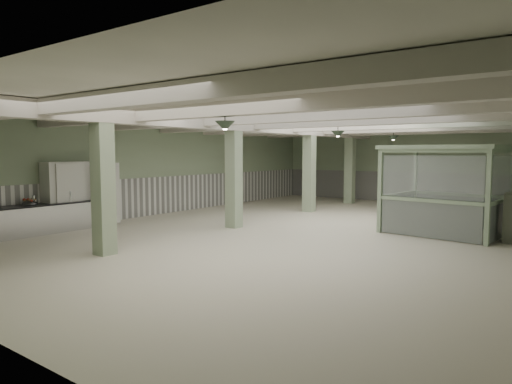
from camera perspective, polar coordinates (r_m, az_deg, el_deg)
The scene contains 26 objects.
floor at distance 14.65m, azimuth 7.39°, elevation -4.82°, with size 20.00×20.00×0.00m, color silver.
ceiling at distance 14.48m, azimuth 7.55°, elevation 9.36°, with size 14.00×20.00×0.02m, color white.
wall_back at distance 23.70m, azimuth 19.20°, elevation 3.06°, with size 14.00×0.02×3.60m, color #8FA685.
wall_left at distance 18.84m, azimuth -11.56°, elevation 2.80°, with size 0.02×20.00×3.60m, color #8FA685.
wainscot_left at distance 18.89m, azimuth -11.46°, elevation -0.38°, with size 0.05×19.90×1.50m, color white.
wainscot_back at distance 23.73m, azimuth 19.11°, elevation 0.52°, with size 13.90×0.05×1.50m, color white.
girder at distance 15.81m, azimuth -0.52°, elevation 8.23°, with size 0.45×19.90×0.40m, color beige.
beam_a at distance 8.70m, azimuth -17.41°, elevation 10.94°, with size 13.90×0.35×0.32m, color beige.
beam_b at distance 10.38m, azimuth -6.06°, elevation 10.13°, with size 13.90×0.35×0.32m, color beige.
beam_c at distance 12.34m, azimuth 1.88°, elevation 9.33°, with size 13.90×0.35×0.32m, color beige.
beam_d at distance 14.46m, azimuth 7.54°, elevation 8.65°, with size 13.90×0.35×0.32m, color beige.
beam_e at distance 16.70m, azimuth 11.70°, elevation 8.10°, with size 13.90×0.35×0.32m, color beige.
beam_f at distance 18.99m, azimuth 14.87°, elevation 7.64°, with size 13.90×0.35×0.32m, color beige.
beam_g at distance 21.34m, azimuth 17.34°, elevation 7.28°, with size 13.90×0.35×0.32m, color beige.
column_a at distance 11.57m, azimuth -18.58°, elevation 1.34°, with size 0.42×0.42×3.60m, color #94A887.
column_b at distance 15.02m, azimuth -2.80°, elevation 2.37°, with size 0.42×0.42×3.60m, color #94A887.
column_c at distance 19.16m, azimuth 6.67°, elevation 2.91°, with size 0.42×0.42×3.60m, color #94A887.
column_d at distance 22.72m, azimuth 11.66°, elevation 3.16°, with size 0.42×0.42×3.60m, color #94A887.
pendant_front at distance 10.02m, azimuth -3.90°, elevation 8.21°, with size 0.44×0.44×0.22m, color #2E3E2E.
pendant_mid at distance 14.66m, azimuth 10.20°, elevation 7.12°, with size 0.44×0.44×0.22m, color #2E3E2E.
pendant_back at distance 19.27m, azimuth 16.78°, elevation 6.46°, with size 0.44×0.44×0.22m, color #2E3E2E.
prep_counter at distance 15.22m, azimuth -26.94°, elevation -3.20°, with size 0.86×4.92×0.91m.
pitcher_far at distance 15.37m, azimuth -26.03°, elevation -0.92°, with size 0.19×0.22×0.28m, color #B9B9BE, non-canonical shape.
veg_colander at distance 15.29m, azimuth -26.43°, elevation -1.11°, with size 0.44×0.44×0.20m, color #38383D, non-canonical shape.
walkin_cooler at distance 16.15m, azimuth -21.15°, elevation -0.33°, with size 0.81×2.36×2.16m.
guard_booth at distance 15.12m, azimuth 22.75°, elevation 2.04°, with size 3.62×3.17×2.70m.
Camera 1 is at (6.94, -12.66, 2.48)m, focal length 32.00 mm.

